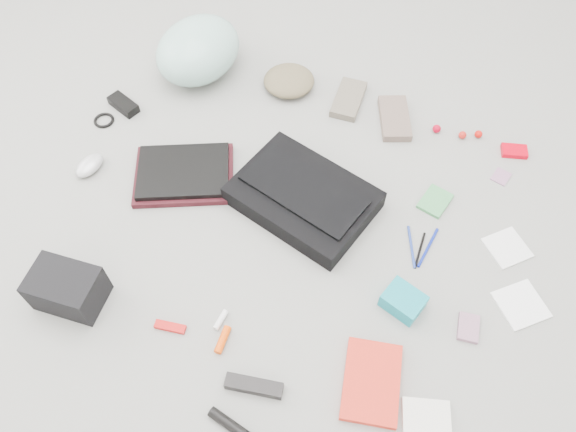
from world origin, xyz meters
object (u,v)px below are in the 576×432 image
(bike_helmet, at_px, (198,50))
(book_red, at_px, (372,382))
(camera_bag, at_px, (67,288))
(messenger_bag, at_px, (303,197))
(laptop, at_px, (183,171))
(accordion_wallet, at_px, (403,301))

(bike_helmet, relative_size, book_red, 1.56)
(bike_helmet, distance_m, camera_bag, 1.00)
(messenger_bag, relative_size, laptop, 1.43)
(bike_helmet, height_order, book_red, bike_helmet)
(camera_bag, bearing_deg, laptop, 74.75)
(messenger_bag, xyz_separation_m, laptop, (-0.41, -0.02, -0.00))
(book_red, bearing_deg, accordion_wallet, 74.90)
(laptop, bearing_deg, bike_helmet, 85.46)
(laptop, relative_size, accordion_wallet, 2.68)
(laptop, xyz_separation_m, bike_helmet, (-0.15, 0.49, 0.07))
(bike_helmet, bearing_deg, camera_bag, -71.55)
(book_red, bearing_deg, laptop, 139.58)
(camera_bag, relative_size, accordion_wallet, 1.71)
(messenger_bag, distance_m, accordion_wallet, 0.46)
(accordion_wallet, bearing_deg, book_red, -75.56)
(accordion_wallet, bearing_deg, bike_helmet, 163.87)
(messenger_bag, height_order, accordion_wallet, messenger_bag)
(camera_bag, xyz_separation_m, book_red, (0.88, 0.03, -0.05))
(camera_bag, height_order, accordion_wallet, camera_bag)
(book_red, bearing_deg, messenger_bag, 116.71)
(bike_helmet, bearing_deg, laptop, -56.03)
(bike_helmet, relative_size, camera_bag, 1.82)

